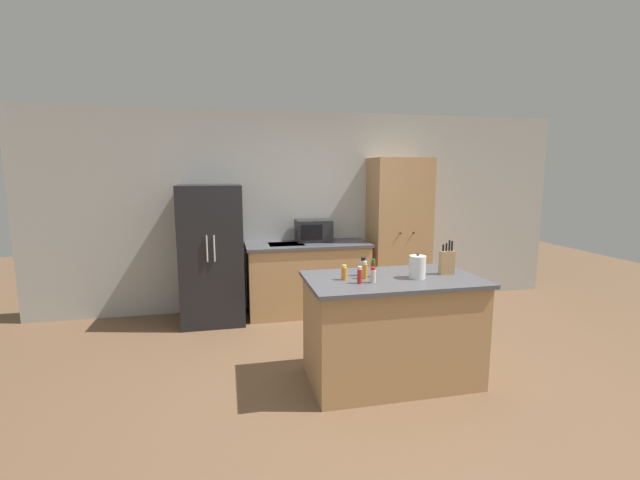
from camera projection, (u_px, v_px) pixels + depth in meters
ground_plane at (363, 383)px, 3.74m from camera, size 14.00×14.00×0.00m
wall_back at (310, 211)px, 5.78m from camera, size 7.20×0.06×2.60m
refrigerator at (212, 254)px, 5.20m from camera, size 0.74×0.75×1.67m
back_counter at (308, 278)px, 5.56m from camera, size 1.58×0.67×0.92m
pantry_cabinet at (398, 233)px, 5.79m from camera, size 0.77×0.56×2.01m
kitchen_island at (391, 329)px, 3.74m from camera, size 1.49×0.86×0.93m
microwave at (314, 231)px, 5.61m from camera, size 0.46×0.33×0.28m
knife_block at (447, 262)px, 3.78m from camera, size 0.13×0.06×0.30m
spice_bottle_tall_dark at (344, 273)px, 3.58m from camera, size 0.05×0.05×0.13m
spice_bottle_short_red at (360, 276)px, 3.47m from camera, size 0.04×0.04×0.14m
spice_bottle_amber_oil at (363, 267)px, 3.73m from camera, size 0.06×0.06×0.16m
spice_bottle_green_herb at (373, 275)px, 3.49m from camera, size 0.05×0.05×0.13m
spice_bottle_pale_salt at (365, 271)px, 3.62m from camera, size 0.04×0.04×0.15m
spice_bottle_orange_cap at (373, 269)px, 3.69m from camera, size 0.04×0.04×0.16m
kettle at (417, 267)px, 3.63m from camera, size 0.14×0.14×0.22m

